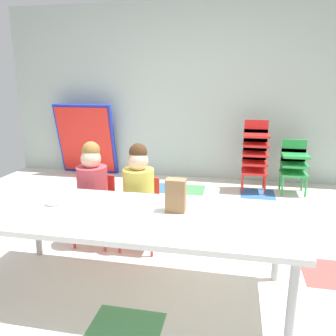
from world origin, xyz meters
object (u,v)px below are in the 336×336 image
object	(u,v)px
craft_table	(135,219)
paper_plate_center_table	(123,201)
seated_child_near_camera	(93,184)
folded_activity_table	(86,140)
paper_plate_near_edge	(54,205)
kid_chair_green_stack	(294,163)
seated_child_middle_seat	(139,187)
donut_powdered_on_plate	(54,202)
paper_bag_brown	(176,195)
kid_chair_red_stack	(255,152)

from	to	relation	value
craft_table	paper_plate_center_table	size ratio (longest dim) A/B	11.44
seated_child_near_camera	paper_plate_center_table	size ratio (longest dim) A/B	5.10
folded_activity_table	paper_plate_near_edge	world-z (taller)	folded_activity_table
folded_activity_table	paper_plate_near_edge	xyz separation A→B (m)	(1.02, -2.75, 0.05)
kid_chair_green_stack	folded_activity_table	size ratio (longest dim) A/B	0.63
seated_child_middle_seat	donut_powdered_on_plate	xyz separation A→B (m)	(-0.44, -0.60, 0.05)
paper_bag_brown	craft_table	bearing A→B (deg)	-159.98
seated_child_near_camera	paper_plate_near_edge	size ratio (longest dim) A/B	5.10
seated_child_near_camera	paper_bag_brown	distance (m)	0.99
craft_table	paper_plate_center_table	xyz separation A→B (m)	(-0.15, 0.20, 0.05)
kid_chair_red_stack	paper_plate_center_table	distance (m)	2.49
seated_child_middle_seat	kid_chair_red_stack	world-z (taller)	seated_child_middle_seat
folded_activity_table	paper_plate_center_table	bearing A→B (deg)	-60.43
paper_bag_brown	seated_child_middle_seat	bearing A→B (deg)	127.18
seated_child_near_camera	kid_chair_red_stack	bearing A→B (deg)	51.77
craft_table	donut_powdered_on_plate	world-z (taller)	donut_powdered_on_plate
kid_chair_green_stack	donut_powdered_on_plate	bearing A→B (deg)	-128.82
seated_child_near_camera	paper_bag_brown	size ratio (longest dim) A/B	4.17
folded_activity_table	paper_bag_brown	distance (m)	3.28
paper_plate_center_table	craft_table	bearing A→B (deg)	-53.17
seated_child_middle_seat	folded_activity_table	distance (m)	2.60
kid_chair_red_stack	folded_activity_table	world-z (taller)	folded_activity_table
kid_chair_green_stack	paper_plate_near_edge	world-z (taller)	kid_chair_green_stack
craft_table	paper_plate_near_edge	xyz separation A→B (m)	(-0.59, 0.03, 0.05)
paper_plate_near_edge	paper_plate_center_table	world-z (taller)	same
seated_child_middle_seat	paper_plate_center_table	bearing A→B (deg)	-89.07
seated_child_near_camera	seated_child_middle_seat	size ratio (longest dim) A/B	1.00
kid_chair_green_stack	paper_plate_center_table	distance (m)	2.74
seated_child_middle_seat	donut_powdered_on_plate	bearing A→B (deg)	-125.90
craft_table	kid_chair_green_stack	distance (m)	2.83
kid_chair_red_stack	donut_powdered_on_plate	bearing A→B (deg)	-121.09
seated_child_near_camera	folded_activity_table	bearing A→B (deg)	115.99
paper_plate_near_edge	donut_powdered_on_plate	distance (m)	0.02
seated_child_middle_seat	kid_chair_green_stack	world-z (taller)	seated_child_middle_seat
seated_child_near_camera	donut_powdered_on_plate	bearing A→B (deg)	-92.23
kid_chair_red_stack	paper_bag_brown	distance (m)	2.46
craft_table	paper_bag_brown	distance (m)	0.31
seated_child_near_camera	donut_powdered_on_plate	distance (m)	0.60
seated_child_near_camera	folded_activity_table	size ratio (longest dim) A/B	0.84
paper_bag_brown	paper_plate_center_table	world-z (taller)	paper_bag_brown
craft_table	paper_plate_center_table	bearing A→B (deg)	126.83
kid_chair_green_stack	donut_powdered_on_plate	world-z (taller)	kid_chair_green_stack
craft_table	donut_powdered_on_plate	xyz separation A→B (m)	(-0.59, 0.03, 0.07)
folded_activity_table	donut_powdered_on_plate	world-z (taller)	folded_activity_table
kid_chair_red_stack	paper_plate_near_edge	distance (m)	2.85
kid_chair_red_stack	paper_plate_center_table	world-z (taller)	kid_chair_red_stack
seated_child_near_camera	paper_bag_brown	xyz separation A→B (m)	(0.82, -0.54, 0.14)
kid_chair_red_stack	kid_chair_green_stack	distance (m)	0.51
kid_chair_red_stack	craft_table	bearing A→B (deg)	-109.63
paper_plate_near_edge	paper_bag_brown	bearing A→B (deg)	4.22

